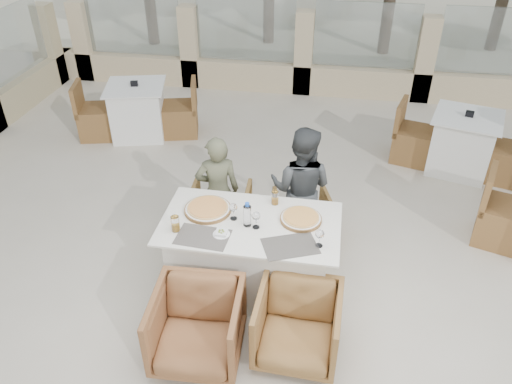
% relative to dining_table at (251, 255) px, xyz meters
% --- Properties ---
extents(ground, '(80.00, 80.00, 0.00)m').
position_rel_dining_table_xyz_m(ground, '(0.04, 0.10, -0.39)').
color(ground, beige).
rests_on(ground, ground).
extents(perimeter_wall_far, '(10.00, 0.34, 1.60)m').
position_rel_dining_table_xyz_m(perimeter_wall_far, '(0.04, 4.90, 0.42)').
color(perimeter_wall_far, beige).
rests_on(perimeter_wall_far, ground).
extents(dining_table, '(1.60, 0.90, 0.77)m').
position_rel_dining_table_xyz_m(dining_table, '(0.00, 0.00, 0.00)').
color(dining_table, white).
rests_on(dining_table, ground).
extents(placemat_near_left, '(0.47, 0.33, 0.00)m').
position_rel_dining_table_xyz_m(placemat_near_left, '(-0.37, -0.27, 0.39)').
color(placemat_near_left, '#5D564F').
rests_on(placemat_near_left, dining_table).
extents(placemat_near_right, '(0.53, 0.45, 0.00)m').
position_rel_dining_table_xyz_m(placemat_near_right, '(0.39, -0.26, 0.39)').
color(placemat_near_right, '#524D46').
rests_on(placemat_near_right, dining_table).
extents(pizza_left, '(0.47, 0.47, 0.06)m').
position_rel_dining_table_xyz_m(pizza_left, '(-0.42, 0.11, 0.41)').
color(pizza_left, '#CA581B').
rests_on(pizza_left, dining_table).
extents(pizza_right, '(0.43, 0.43, 0.05)m').
position_rel_dining_table_xyz_m(pizza_right, '(0.44, 0.11, 0.41)').
color(pizza_right, '#C5641A').
rests_on(pizza_right, dining_table).
extents(water_bottle, '(0.09, 0.09, 0.24)m').
position_rel_dining_table_xyz_m(water_bottle, '(-0.02, -0.04, 0.50)').
color(water_bottle, '#BEDAFA').
rests_on(water_bottle, dining_table).
extents(wine_glass_centre, '(0.09, 0.09, 0.18)m').
position_rel_dining_table_xyz_m(wine_glass_centre, '(-0.16, 0.03, 0.48)').
color(wine_glass_centre, silver).
rests_on(wine_glass_centre, dining_table).
extents(wine_glass_near, '(0.08, 0.08, 0.18)m').
position_rel_dining_table_xyz_m(wine_glass_near, '(0.06, -0.06, 0.48)').
color(wine_glass_near, white).
rests_on(wine_glass_near, dining_table).
extents(wine_glass_corner, '(0.08, 0.08, 0.18)m').
position_rel_dining_table_xyz_m(wine_glass_corner, '(0.62, -0.22, 0.48)').
color(wine_glass_corner, white).
rests_on(wine_glass_corner, dining_table).
extents(beer_glass_left, '(0.08, 0.08, 0.15)m').
position_rel_dining_table_xyz_m(beer_glass_left, '(-0.62, -0.22, 0.46)').
color(beer_glass_left, orange).
rests_on(beer_glass_left, dining_table).
extents(beer_glass_right, '(0.07, 0.07, 0.13)m').
position_rel_dining_table_xyz_m(beer_glass_right, '(0.18, 0.33, 0.45)').
color(beer_glass_right, orange).
rests_on(beer_glass_right, dining_table).
extents(olive_dish, '(0.11, 0.11, 0.04)m').
position_rel_dining_table_xyz_m(olive_dish, '(-0.22, -0.21, 0.41)').
color(olive_dish, white).
rests_on(olive_dish, dining_table).
extents(armchair_far_left, '(0.66, 0.67, 0.59)m').
position_rel_dining_table_xyz_m(armchair_far_left, '(-0.47, 0.73, -0.09)').
color(armchair_far_left, olive).
rests_on(armchair_far_left, ground).
extents(armchair_far_right, '(0.72, 0.73, 0.53)m').
position_rel_dining_table_xyz_m(armchair_far_right, '(0.42, 0.83, -0.12)').
color(armchair_far_right, olive).
rests_on(armchair_far_right, ground).
extents(armchair_near_left, '(0.74, 0.76, 0.66)m').
position_rel_dining_table_xyz_m(armchair_near_left, '(-0.28, -0.87, -0.06)').
color(armchair_near_left, brown).
rests_on(armchair_near_left, ground).
extents(armchair_near_right, '(0.69, 0.71, 0.63)m').
position_rel_dining_table_xyz_m(armchair_near_right, '(0.51, -0.70, -0.07)').
color(armchair_near_right, olive).
rests_on(armchair_near_right, ground).
extents(diner_left, '(0.52, 0.42, 1.24)m').
position_rel_dining_table_xyz_m(diner_left, '(-0.46, 0.65, 0.24)').
color(diner_left, '#5A5C43').
rests_on(diner_left, ground).
extents(diner_right, '(0.74, 0.62, 1.36)m').
position_rel_dining_table_xyz_m(diner_right, '(0.38, 0.76, 0.29)').
color(diner_right, '#3E4143').
rests_on(diner_right, ground).
extents(bg_table_a, '(1.79, 1.19, 0.77)m').
position_rel_dining_table_xyz_m(bg_table_a, '(-2.19, 2.86, 0.00)').
color(bg_table_a, white).
rests_on(bg_table_a, ground).
extents(bg_table_b, '(1.80, 1.23, 0.77)m').
position_rel_dining_table_xyz_m(bg_table_b, '(2.32, 2.61, 0.00)').
color(bg_table_b, white).
rests_on(bg_table_b, ground).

